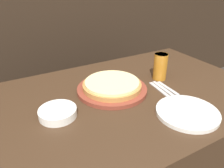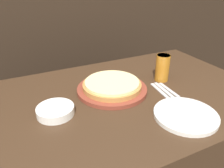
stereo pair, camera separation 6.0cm
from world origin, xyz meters
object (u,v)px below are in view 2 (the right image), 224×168
Objects in this scene: dinner_knife at (165,91)px; spoon at (169,90)px; beer_glass at (162,67)px; pizza_on_board at (112,87)px; dinner_plate at (186,115)px; side_bowl at (55,111)px; fork at (161,92)px.

spoon is (0.02, 0.00, 0.00)m from dinner_knife.
beer_glass reaches higher than spoon.
pizza_on_board is at bearing 153.31° from dinner_knife.
dinner_knife is at bearing -26.69° from pizza_on_board.
dinner_knife is at bearing 73.85° from dinner_plate.
dinner_knife is at bearing -4.39° from side_bowl.
beer_glass is 0.93× the size of side_bowl.
beer_glass is 0.78× the size of fork.
pizza_on_board is 1.34× the size of dinner_plate.
dinner_plate is (-0.13, -0.34, -0.07)m from beer_glass.
pizza_on_board is 0.25m from fork.
dinner_plate is at bearing -106.15° from dinner_knife.
fork is 0.02m from dinner_knife.
pizza_on_board is 1.87× the size of dinner_knife.
pizza_on_board reaches higher than spoon.
side_bowl reaches higher than dinner_knife.
side_bowl is at bearing 152.00° from dinner_plate.
beer_glass is at bearing 61.16° from dinner_knife.
pizza_on_board is 0.27m from dinner_knife.
beer_glass is 0.91× the size of spoon.
fork is (-0.09, -0.12, -0.08)m from beer_glass.
dinner_knife is (0.06, 0.22, -0.01)m from dinner_plate.
side_bowl is at bearing 175.40° from fork.
dinner_knife is (-0.06, -0.12, -0.08)m from beer_glass.
dinner_plate is 0.22m from fork.
side_bowl reaches higher than dinner_plate.
pizza_on_board is 0.30m from spoon.
spoon is at bearing 0.00° from dinner_knife.
spoon is (0.58, -0.04, -0.02)m from side_bowl.
dinner_plate is at bearing -112.00° from spoon.
beer_glass is at bearing 52.61° from fork.
dinner_knife and spoon have the same top height.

